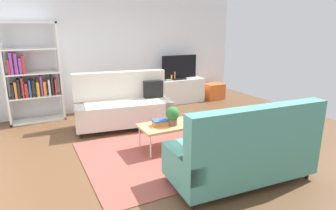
{
  "coord_description": "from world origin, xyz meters",
  "views": [
    {
      "loc": [
        -2.18,
        -4.09,
        1.98
      ],
      "look_at": [
        0.03,
        0.24,
        0.65
      ],
      "focal_mm": 30.4,
      "sensor_mm": 36.0,
      "label": 1
    }
  ],
  "objects_px": {
    "couch_beige": "(123,105)",
    "couch_green": "(243,151)",
    "potted_plant": "(173,115)",
    "storage_trunk": "(214,91)",
    "vase_1": "(165,77)",
    "coffee_table": "(172,125)",
    "tv_console": "(179,91)",
    "vase_0": "(158,77)",
    "bottle_1": "(175,76)",
    "table_book_0": "(160,124)",
    "tv": "(179,68)",
    "bottle_0": "(171,78)",
    "bookshelf": "(31,76)"
  },
  "relations": [
    {
      "from": "couch_green",
      "to": "vase_0",
      "type": "bearing_deg",
      "value": 84.43
    },
    {
      "from": "bottle_0",
      "to": "bookshelf",
      "type": "bearing_deg",
      "value": 178.96
    },
    {
      "from": "table_book_0",
      "to": "potted_plant",
      "type": "bearing_deg",
      "value": -25.19
    },
    {
      "from": "potted_plant",
      "to": "storage_trunk",
      "type": "bearing_deg",
      "value": 43.3
    },
    {
      "from": "bookshelf",
      "to": "table_book_0",
      "type": "xyz_separation_m",
      "value": [
        1.78,
        -2.56,
        -0.55
      ]
    },
    {
      "from": "bookshelf",
      "to": "table_book_0",
      "type": "height_order",
      "value": "bookshelf"
    },
    {
      "from": "vase_0",
      "to": "bottle_1",
      "type": "distance_m",
      "value": 0.44
    },
    {
      "from": "tv_console",
      "to": "potted_plant",
      "type": "relative_size",
      "value": 4.47
    },
    {
      "from": "tv",
      "to": "table_book_0",
      "type": "relative_size",
      "value": 4.17
    },
    {
      "from": "table_book_0",
      "to": "vase_1",
      "type": "distance_m",
      "value": 2.95
    },
    {
      "from": "potted_plant",
      "to": "tv",
      "type": "bearing_deg",
      "value": 58.73
    },
    {
      "from": "table_book_0",
      "to": "tv_console",
      "type": "bearing_deg",
      "value": 55.18
    },
    {
      "from": "table_book_0",
      "to": "vase_0",
      "type": "distance_m",
      "value": 2.87
    },
    {
      "from": "coffee_table",
      "to": "bookshelf",
      "type": "height_order",
      "value": "bookshelf"
    },
    {
      "from": "storage_trunk",
      "to": "vase_1",
      "type": "distance_m",
      "value": 1.59
    },
    {
      "from": "tv_console",
      "to": "vase_1",
      "type": "xyz_separation_m",
      "value": [
        -0.4,
        0.05,
        0.4
      ]
    },
    {
      "from": "table_book_0",
      "to": "bottle_1",
      "type": "xyz_separation_m",
      "value": [
        1.62,
        2.5,
        0.31
      ]
    },
    {
      "from": "vase_1",
      "to": "table_book_0",
      "type": "bearing_deg",
      "value": -117.83
    },
    {
      "from": "potted_plant",
      "to": "vase_1",
      "type": "height_order",
      "value": "vase_1"
    },
    {
      "from": "couch_green",
      "to": "bottle_0",
      "type": "distance_m",
      "value": 4.09
    },
    {
      "from": "bottle_0",
      "to": "table_book_0",
      "type": "bearing_deg",
      "value": -121.36
    },
    {
      "from": "coffee_table",
      "to": "vase_0",
      "type": "bearing_deg",
      "value": 69.53
    },
    {
      "from": "couch_beige",
      "to": "couch_green",
      "type": "bearing_deg",
      "value": 111.06
    },
    {
      "from": "bookshelf",
      "to": "vase_1",
      "type": "distance_m",
      "value": 3.16
    },
    {
      "from": "tv",
      "to": "tv_console",
      "type": "bearing_deg",
      "value": 90.0
    },
    {
      "from": "potted_plant",
      "to": "tv_console",
      "type": "bearing_deg",
      "value": 58.93
    },
    {
      "from": "tv_console",
      "to": "potted_plant",
      "type": "xyz_separation_m",
      "value": [
        -1.58,
        -2.63,
        0.27
      ]
    },
    {
      "from": "bottle_0",
      "to": "storage_trunk",
      "type": "bearing_deg",
      "value": -2.56
    },
    {
      "from": "bottle_1",
      "to": "vase_1",
      "type": "bearing_deg",
      "value": 160.45
    },
    {
      "from": "coffee_table",
      "to": "couch_beige",
      "type": "bearing_deg",
      "value": 104.89
    },
    {
      "from": "vase_0",
      "to": "vase_1",
      "type": "relative_size",
      "value": 1.23
    },
    {
      "from": "storage_trunk",
      "to": "bottle_1",
      "type": "distance_m",
      "value": 1.36
    },
    {
      "from": "tv",
      "to": "storage_trunk",
      "type": "height_order",
      "value": "tv"
    },
    {
      "from": "vase_1",
      "to": "tv_console",
      "type": "bearing_deg",
      "value": -7.13
    },
    {
      "from": "storage_trunk",
      "to": "table_book_0",
      "type": "height_order",
      "value": "table_book_0"
    },
    {
      "from": "storage_trunk",
      "to": "tv_console",
      "type": "bearing_deg",
      "value": 174.81
    },
    {
      "from": "tv_console",
      "to": "table_book_0",
      "type": "xyz_separation_m",
      "value": [
        -1.77,
        -2.54,
        0.12
      ]
    },
    {
      "from": "coffee_table",
      "to": "potted_plant",
      "type": "xyz_separation_m",
      "value": [
        -0.03,
        -0.06,
        0.2
      ]
    },
    {
      "from": "couch_beige",
      "to": "vase_1",
      "type": "height_order",
      "value": "couch_beige"
    },
    {
      "from": "tv_console",
      "to": "vase_1",
      "type": "relative_size",
      "value": 9.04
    },
    {
      "from": "table_book_0",
      "to": "bottle_1",
      "type": "distance_m",
      "value": 3.0
    },
    {
      "from": "couch_beige",
      "to": "bottle_1",
      "type": "relative_size",
      "value": 9.08
    },
    {
      "from": "tv_console",
      "to": "bottle_0",
      "type": "distance_m",
      "value": 0.46
    },
    {
      "from": "tv",
      "to": "coffee_table",
      "type": "bearing_deg",
      "value": -121.43
    },
    {
      "from": "table_book_0",
      "to": "bottle_0",
      "type": "bearing_deg",
      "value": 58.64
    },
    {
      "from": "couch_beige",
      "to": "table_book_0",
      "type": "height_order",
      "value": "couch_beige"
    },
    {
      "from": "tv_console",
      "to": "storage_trunk",
      "type": "bearing_deg",
      "value": -5.19
    },
    {
      "from": "coffee_table",
      "to": "bottle_0",
      "type": "bearing_deg",
      "value": 62.54
    },
    {
      "from": "potted_plant",
      "to": "vase_1",
      "type": "relative_size",
      "value": 2.02
    },
    {
      "from": "couch_beige",
      "to": "potted_plant",
      "type": "height_order",
      "value": "couch_beige"
    }
  ]
}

